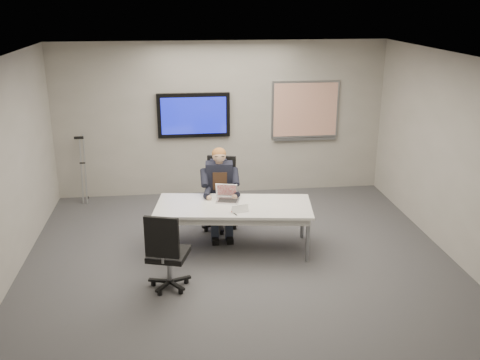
{
  "coord_description": "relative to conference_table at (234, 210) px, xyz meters",
  "views": [
    {
      "loc": [
        -0.79,
        -6.53,
        3.52
      ],
      "look_at": [
        0.08,
        0.76,
        0.99
      ],
      "focal_mm": 40.0,
      "sensor_mm": 36.0,
      "label": 1
    }
  ],
  "objects": [
    {
      "name": "crutch",
      "position": [
        -2.46,
        2.22,
        0.03
      ],
      "size": [
        0.34,
        0.62,
        1.32
      ],
      "primitive_type": null,
      "rotation": [
        -0.21,
        0.0,
        0.31
      ],
      "color": "#999CA0",
      "rests_on": "ground"
    },
    {
      "name": "conference_table",
      "position": [
        0.0,
        0.0,
        0.0
      ],
      "size": [
        2.33,
        1.22,
        0.68
      ],
      "rotation": [
        0.0,
        0.0,
        -0.14
      ],
      "color": "silver",
      "rests_on": "ground"
    },
    {
      "name": "office_chair_far",
      "position": [
        -0.13,
        0.79,
        -0.25
      ],
      "size": [
        0.66,
        0.66,
        1.14
      ],
      "rotation": [
        0.0,
        0.0,
        -0.26
      ],
      "color": "black",
      "rests_on": "ground"
    },
    {
      "name": "pen",
      "position": [
        -0.03,
        -0.33,
        0.09
      ],
      "size": [
        0.07,
        0.14,
        0.01
      ],
      "primitive_type": "cylinder",
      "rotation": [
        0.0,
        1.57,
        1.99
      ],
      "color": "black",
      "rests_on": "conference_table"
    },
    {
      "name": "wall_back",
      "position": [
        0.04,
        2.43,
        0.79
      ],
      "size": [
        6.0,
        0.02,
        2.8
      ],
      "primitive_type": "cube",
      "color": "gray",
      "rests_on": "ground"
    },
    {
      "name": "ceiling",
      "position": [
        0.04,
        -0.57,
        2.19
      ],
      "size": [
        6.0,
        6.0,
        0.02
      ],
      "primitive_type": "cube",
      "color": "silver",
      "rests_on": "wall_back"
    },
    {
      "name": "floor",
      "position": [
        0.04,
        -0.57,
        -0.61
      ],
      "size": [
        6.0,
        6.0,
        0.02
      ],
      "primitive_type": "cube",
      "color": "#3B3B3E",
      "rests_on": "ground"
    },
    {
      "name": "seated_person",
      "position": [
        -0.15,
        0.53,
        -0.06
      ],
      "size": [
        0.43,
        0.74,
        1.35
      ],
      "rotation": [
        0.0,
        0.0,
        -0.08
      ],
      "color": "#212837",
      "rests_on": "office_chair_far"
    },
    {
      "name": "laptop",
      "position": [
        -0.07,
        0.21,
        0.14
      ],
      "size": [
        0.37,
        0.37,
        0.23
      ],
      "rotation": [
        0.0,
        0.0,
        -0.24
      ],
      "color": "silver",
      "rests_on": "conference_table"
    },
    {
      "name": "wall_right",
      "position": [
        3.04,
        -0.57,
        0.79
      ],
      "size": [
        0.02,
        6.0,
        2.8
      ],
      "primitive_type": "cube",
      "color": "gray",
      "rests_on": "ground"
    },
    {
      "name": "office_chair_near",
      "position": [
        -0.94,
        -1.05,
        -0.28
      ],
      "size": [
        0.63,
        0.63,
        1.06
      ],
      "rotation": [
        0.0,
        0.0,
        2.85
      ],
      "color": "black",
      "rests_on": "ground"
    },
    {
      "name": "name_tent",
      "position": [
        0.06,
        -0.26,
        0.13
      ],
      "size": [
        0.25,
        0.11,
        0.1
      ],
      "primitive_type": null,
      "rotation": [
        0.0,
        0.0,
        0.21
      ],
      "color": "white",
      "rests_on": "conference_table"
    },
    {
      "name": "tv_display",
      "position": [
        -0.46,
        2.38,
        0.89
      ],
      "size": [
        1.3,
        0.09,
        0.8
      ],
      "color": "black",
      "rests_on": "wall_back"
    },
    {
      "name": "whiteboard",
      "position": [
        1.59,
        2.4,
        0.92
      ],
      "size": [
        1.25,
        0.08,
        1.1
      ],
      "color": "gray",
      "rests_on": "wall_back"
    },
    {
      "name": "wall_front",
      "position": [
        0.04,
        -3.57,
        0.79
      ],
      "size": [
        6.0,
        0.02,
        2.8
      ],
      "primitive_type": "cube",
      "color": "gray",
      "rests_on": "ground"
    }
  ]
}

